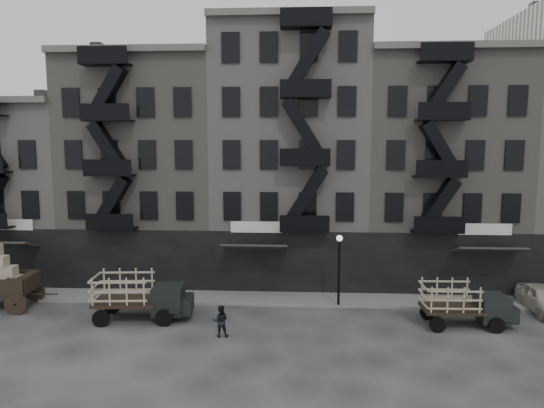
# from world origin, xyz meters

# --- Properties ---
(ground) EXTENTS (140.00, 140.00, 0.00)m
(ground) POSITION_xyz_m (0.00, 0.00, 0.00)
(ground) COLOR #38383A
(ground) RESTS_ON ground
(sidewalk) EXTENTS (55.00, 2.50, 0.15)m
(sidewalk) POSITION_xyz_m (0.00, 3.75, 0.07)
(sidewalk) COLOR slate
(sidewalk) RESTS_ON ground
(building_west) EXTENTS (10.00, 11.35, 13.20)m
(building_west) POSITION_xyz_m (-20.00, 9.83, 6.00)
(building_west) COLOR gray
(building_west) RESTS_ON ground
(building_midwest) EXTENTS (10.00, 11.35, 16.20)m
(building_midwest) POSITION_xyz_m (-10.00, 9.83, 7.50)
(building_midwest) COLOR slate
(building_midwest) RESTS_ON ground
(building_center) EXTENTS (10.00, 11.35, 18.20)m
(building_center) POSITION_xyz_m (-0.00, 9.82, 8.50)
(building_center) COLOR gray
(building_center) RESTS_ON ground
(building_mideast) EXTENTS (10.00, 11.35, 16.20)m
(building_mideast) POSITION_xyz_m (10.00, 9.83, 7.50)
(building_mideast) COLOR slate
(building_mideast) RESTS_ON ground
(lamp_post) EXTENTS (0.36, 0.36, 4.28)m
(lamp_post) POSITION_xyz_m (3.00, 2.60, 2.78)
(lamp_post) COLOR black
(lamp_post) RESTS_ON ground
(stake_truck_west) EXTENTS (5.35, 2.52, 2.61)m
(stake_truck_west) POSITION_xyz_m (-7.88, 0.01, 1.49)
(stake_truck_west) COLOR black
(stake_truck_west) RESTS_ON ground
(stake_truck_east) EXTENTS (4.77, 2.07, 2.37)m
(stake_truck_east) POSITION_xyz_m (9.34, 0.00, 1.35)
(stake_truck_east) COLOR black
(stake_truck_east) RESTS_ON ground
(car_east) EXTENTS (1.89, 4.44, 1.50)m
(car_east) POSITION_xyz_m (14.54, 2.47, 0.75)
(car_east) COLOR beige
(car_east) RESTS_ON ground
(pedestrian_mid) EXTENTS (0.83, 0.67, 1.60)m
(pedestrian_mid) POSITION_xyz_m (-3.17, -2.04, 0.80)
(pedestrian_mid) COLOR black
(pedestrian_mid) RESTS_ON ground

